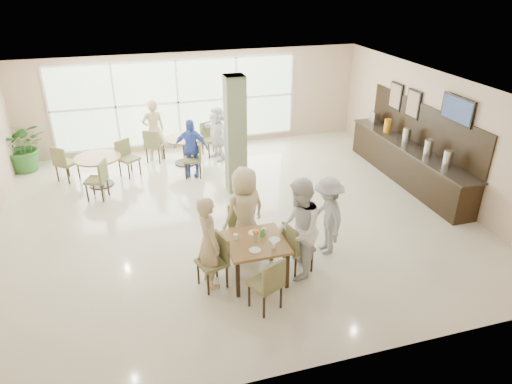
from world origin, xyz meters
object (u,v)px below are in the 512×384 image
object	(u,v)px
teen_far	(245,212)
adult_a	(191,148)
teen_right	(299,229)
round_table_left	(98,164)
teen_standing	(327,216)
potted_plant	(24,146)
round_table_right	(184,144)
teen_left	(209,242)
adult_standing	(154,130)
buffet_counter	(408,160)
adult_b	(217,133)
main_table	(256,245)

from	to	relation	value
teen_far	adult_a	bearing A→B (deg)	-103.31
teen_right	round_table_left	bearing A→B (deg)	-124.36
teen_standing	potted_plant	bearing A→B (deg)	-132.03
round_table_left	adult_a	distance (m)	2.30
round_table_right	teen_far	xyz separation A→B (m)	(0.46, -4.69, 0.32)
teen_left	teen_standing	distance (m)	2.34
round_table_right	adult_standing	world-z (taller)	adult_standing
potted_plant	adult_standing	xyz separation A→B (m)	(3.38, -0.19, 0.19)
teen_right	teen_standing	size ratio (longest dim) A/B	1.20
adult_a	buffet_counter	bearing A→B (deg)	0.38
potted_plant	teen_standing	size ratio (longest dim) A/B	0.88
round_table_right	adult_b	distance (m)	0.97
teen_right	round_table_right	bearing A→B (deg)	-147.79
buffet_counter	potted_plant	world-z (taller)	buffet_counter
teen_standing	teen_far	bearing A→B (deg)	-103.88
adult_b	teen_standing	bearing A→B (deg)	-8.40
potted_plant	teen_far	world-z (taller)	teen_far
teen_left	adult_standing	xyz separation A→B (m)	(-0.38, 6.01, 0.03)
teen_standing	adult_a	size ratio (longest dim) A/B	1.01
teen_left	adult_b	xyz separation A→B (m)	(1.31, 5.60, -0.08)
adult_a	adult_standing	world-z (taller)	adult_standing
potted_plant	adult_b	world-z (taller)	adult_b
buffet_counter	adult_a	world-z (taller)	buffet_counter
main_table	buffet_counter	world-z (taller)	buffet_counter
teen_left	adult_b	distance (m)	5.75
buffet_counter	round_table_right	bearing A→B (deg)	152.75
main_table	buffet_counter	size ratio (longest dim) A/B	0.22
potted_plant	adult_a	world-z (taller)	adult_a
adult_standing	buffet_counter	bearing A→B (deg)	141.95
buffet_counter	teen_far	world-z (taller)	buffet_counter
teen_right	teen_standing	xyz separation A→B (m)	(0.78, 0.54, -0.15)
teen_standing	adult_b	xyz separation A→B (m)	(-1.00, 5.23, -0.02)
teen_right	teen_standing	bearing A→B (deg)	144.99
teen_left	teen_far	distance (m)	1.15
buffet_counter	adult_a	xyz separation A→B (m)	(-5.20, 1.85, 0.21)
round_table_right	teen_left	xyz separation A→B (m)	(-0.37, -5.48, 0.28)
potted_plant	adult_standing	world-z (taller)	adult_standing
round_table_left	teen_standing	xyz separation A→B (m)	(4.19, -4.31, 0.20)
round_table_right	teen_standing	distance (m)	5.47
teen_right	main_table	bearing A→B (deg)	-77.59
teen_standing	adult_standing	bearing A→B (deg)	-152.64
teen_left	adult_b	size ratio (longest dim) A/B	1.11
round_table_right	teen_left	distance (m)	5.50
round_table_right	teen_standing	world-z (taller)	teen_standing
round_table_left	potted_plant	world-z (taller)	potted_plant
adult_standing	teen_left	bearing A→B (deg)	83.85
potted_plant	adult_b	bearing A→B (deg)	-6.74
main_table	teen_far	size ratio (longest dim) A/B	0.58
buffet_counter	teen_right	world-z (taller)	buffet_counter
potted_plant	teen_left	world-z (taller)	teen_left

